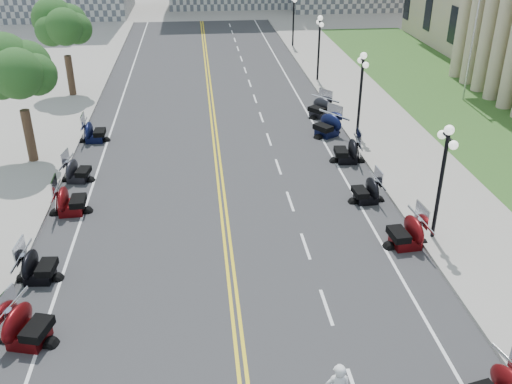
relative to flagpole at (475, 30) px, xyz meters
name	(u,v)px	position (x,y,z in m)	size (l,w,h in m)	color
ground	(236,313)	(-18.00, -22.00, -5.00)	(160.00, 160.00, 0.00)	gray
road	(221,186)	(-18.00, -12.00, -5.00)	(16.00, 90.00, 0.01)	#333335
centerline_yellow_a	(218,186)	(-18.12, -12.00, -4.99)	(0.12, 90.00, 0.00)	yellow
centerline_yellow_b	(223,186)	(-17.88, -12.00, -4.99)	(0.12, 90.00, 0.00)	yellow
edge_line_north	(346,180)	(-11.60, -12.00, -4.99)	(0.12, 90.00, 0.00)	white
edge_line_south	(91,192)	(-24.40, -12.00, -4.99)	(0.12, 90.00, 0.00)	white
lane_dash_6	(326,307)	(-14.80, -22.00, -4.99)	(0.12, 2.00, 0.00)	white
lane_dash_7	(306,246)	(-14.80, -18.00, -4.99)	(0.12, 2.00, 0.00)	white
lane_dash_8	(290,201)	(-14.80, -14.00, -4.99)	(0.12, 2.00, 0.00)	white
lane_dash_9	(278,167)	(-14.80, -10.00, -4.99)	(0.12, 2.00, 0.00)	white
lane_dash_10	(269,139)	(-14.80, -6.00, -4.99)	(0.12, 2.00, 0.00)	white
lane_dash_11	(261,117)	(-14.80, -2.00, -4.99)	(0.12, 2.00, 0.00)	white
lane_dash_12	(255,99)	(-14.80, 2.00, -4.99)	(0.12, 2.00, 0.00)	white
lane_dash_13	(250,83)	(-14.80, 6.00, -4.99)	(0.12, 2.00, 0.00)	white
lane_dash_14	(245,70)	(-14.80, 10.00, -4.99)	(0.12, 2.00, 0.00)	white
lane_dash_15	(241,59)	(-14.80, 14.00, -4.99)	(0.12, 2.00, 0.00)	white
lane_dash_16	(238,49)	(-14.80, 18.00, -4.99)	(0.12, 2.00, 0.00)	white
lane_dash_17	(235,40)	(-14.80, 22.00, -4.99)	(0.12, 2.00, 0.00)	white
lane_dash_18	(232,32)	(-14.80, 26.00, -4.99)	(0.12, 2.00, 0.00)	white
lane_dash_19	(230,25)	(-14.80, 30.00, -4.99)	(0.12, 2.00, 0.00)	white
sidewalk_north	(423,175)	(-7.50, -12.00, -4.92)	(5.00, 90.00, 0.15)	#9E9991
sidewalk_south	(4,195)	(-28.50, -12.00, -4.92)	(5.00, 90.00, 0.15)	#9E9991
lawn	(482,119)	(-0.50, -4.00, -4.95)	(9.00, 60.00, 0.10)	#356023
street_lamp_2	(440,184)	(-9.40, -18.00, -2.40)	(0.50, 1.20, 4.90)	black
street_lamp_3	(360,95)	(-9.40, -6.00, -2.40)	(0.50, 1.20, 4.90)	black
street_lamp_4	(319,49)	(-9.40, 6.00, -2.40)	(0.50, 1.20, 4.90)	black
street_lamp_5	(293,20)	(-9.40, 18.00, -2.40)	(0.50, 1.20, 4.90)	black
flagpole	(475,30)	(0.00, 0.00, 0.00)	(1.10, 0.20, 10.00)	silver
tree_3	(18,77)	(-28.00, -8.00, -0.25)	(4.80, 4.80, 9.20)	#235619
tree_4	(64,30)	(-28.00, 4.00, -0.25)	(4.80, 4.80, 9.20)	#235619
motorcycle_n_6	(407,230)	(-10.71, -18.39, -4.27)	(2.09, 2.09, 1.46)	#590A0C
motorcycle_n_7	(366,189)	(-11.24, -14.39, -4.34)	(1.88, 1.88, 1.32)	black
motorcycle_n_8	(347,149)	(-10.99, -9.70, -4.27)	(2.08, 2.08, 1.45)	black
motorcycle_n_9	(327,124)	(-11.22, -5.74, -4.25)	(2.14, 2.14, 1.50)	black
motorcycle_n_10	(320,106)	(-10.94, -2.26, -4.31)	(1.99, 1.99, 1.39)	black
motorcycle_s_5	(27,324)	(-24.70, -22.74, -4.26)	(2.13, 2.13, 1.49)	#590A0C
motorcycle_s_6	(38,264)	(-25.16, -19.22, -4.33)	(1.93, 1.93, 1.35)	black
motorcycle_s_7	(70,199)	(-24.91, -14.04, -4.28)	(2.06, 2.06, 1.44)	#590A0C
motorcycle_s_8	(77,169)	(-25.18, -10.62, -4.35)	(1.85, 1.85, 1.30)	black
motorcycle_s_9	(94,130)	(-25.13, -5.18, -4.31)	(1.96, 1.96, 1.37)	black
cyclist_rider	(339,369)	(-15.70, -27.06, -2.92)	(0.69, 0.45, 1.88)	silver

